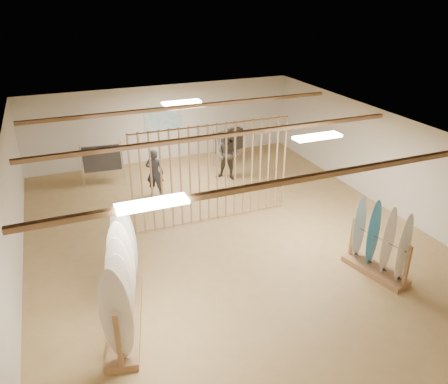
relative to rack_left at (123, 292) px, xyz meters
name	(u,v)px	position (x,y,z in m)	size (l,w,h in m)	color
floor	(224,232)	(3.09, 2.47, -0.72)	(12.00, 12.00, 0.00)	tan
ceiling	(224,132)	(3.09, 2.47, 2.08)	(12.00, 12.00, 0.00)	#9C9893
wall_back	(163,123)	(3.09, 8.47, 0.68)	(12.00, 12.00, 0.00)	beige
wall_front	(385,348)	(3.09, -3.53, 0.68)	(12.00, 12.00, 0.00)	beige
wall_left	(10,221)	(-1.91, 2.47, 0.68)	(12.00, 12.00, 0.00)	beige
wall_right	(381,159)	(8.09, 2.47, 0.68)	(12.00, 12.00, 0.00)	beige
ceiling_slats	(224,135)	(3.09, 2.47, 2.00)	(9.50, 6.12, 0.10)	#966C44
light_panels	(224,134)	(3.09, 2.47, 2.02)	(1.20, 0.35, 0.06)	white
bamboo_partition	(213,174)	(3.09, 3.27, 0.68)	(4.45, 0.05, 2.78)	tan
poster	(163,118)	(3.09, 8.45, 0.88)	(1.40, 0.03, 0.90)	#3792C1
rack_left	(123,292)	(0.00, 0.00, 0.00)	(1.17, 2.65, 2.09)	#966C44
rack_right	(378,250)	(5.61, -0.54, -0.10)	(0.84, 1.64, 1.82)	#966C44
clothing_rack_a	(102,158)	(0.59, 6.95, 0.19)	(1.30, 0.42, 1.39)	silver
clothing_rack_b	(229,141)	(5.17, 7.09, 0.17)	(1.20, 0.79, 1.36)	silver
shopper_a	(155,170)	(1.98, 5.45, 0.15)	(0.63, 0.43, 1.72)	#2B2C33
shopper_b	(228,151)	(4.56, 5.77, 0.28)	(0.96, 0.75, 2.00)	#3A342C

